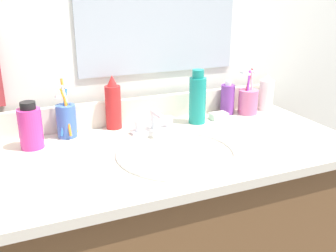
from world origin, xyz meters
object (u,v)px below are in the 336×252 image
Objects in this scene: faucet at (155,125)px; bottle_spray_red at (113,105)px; bottle_lotion_white at (266,94)px; cup_blue_plastic at (67,120)px; cup_pink at (248,101)px; bottle_cream_purple at (227,99)px; bottle_soap_pink at (30,127)px; bottle_mouthwash_teal at (197,99)px; soap_bar at (219,116)px.

bottle_spray_red is at bearing 139.22° from faucet.
cup_blue_plastic reaches higher than bottle_lotion_white.
cup_pink is at bearing -170.66° from bottle_lotion_white.
bottle_cream_purple is 0.73m from bottle_soap_pink.
bottle_mouthwash_teal is 1.02× the size of cup_blue_plastic.
soap_bar is (0.39, -0.06, -0.07)m from bottle_spray_red.
bottle_cream_purple is at bearing 159.80° from cup_pink.
cup_pink is (0.08, -0.03, -0.01)m from bottle_cream_purple.
bottle_cream_purple is 0.75× the size of cup_pink.
cup_blue_plastic is (-0.61, -0.01, -0.00)m from bottle_cream_purple.
bottle_mouthwash_teal is at bearing -4.98° from cup_blue_plastic.
soap_bar is at bearing -144.44° from bottle_cream_purple.
bottle_lotion_white is 0.10m from cup_pink.
cup_pink is at bearing -1.57° from cup_blue_plastic.
cup_pink reaches higher than bottle_lotion_white.
cup_pink is (-0.10, -0.02, -0.02)m from bottle_lotion_white.
bottle_cream_purple is at bearing 17.36° from bottle_mouthwash_teal.
cup_blue_plastic is 3.00× the size of soap_bar.
bottle_mouthwash_teal is (0.57, 0.01, 0.02)m from bottle_soap_pink.
bottle_cream_purple is 0.91× the size of bottle_soap_pink.
bottle_mouthwash_teal reaches higher than faucet.
faucet is 0.85× the size of bottle_spray_red.
bottle_spray_red is at bearing 177.75° from bottle_lotion_white.
faucet is 0.90× the size of cup_pink.
bottle_cream_purple is 0.69× the size of cup_blue_plastic.
bottle_spray_red is at bearing 175.65° from cup_pink.
bottle_lotion_white reaches higher than bottle_cream_purple.
faucet is 0.35m from bottle_cream_purple.
bottle_spray_red is 1.30× the size of bottle_lotion_white.
cup_blue_plastic is at bearing 24.87° from bottle_soap_pink.
bottle_spray_red reaches higher than bottle_soap_pink.
cup_pink is at bearing 7.04° from soap_bar.
faucet reaches higher than soap_bar.
soap_bar is (0.67, 0.02, -0.05)m from bottle_soap_pink.
bottle_mouthwash_teal is at bearing -174.86° from cup_pink.
faucet is 0.28m from soap_bar.
faucet is at bearing -165.61° from bottle_cream_purple.
bottle_soap_pink is 0.76× the size of cup_blue_plastic.
cup_pink is at bearing 8.04° from faucet.
faucet is at bearing -171.96° from cup_pink.
bottle_soap_pink is 0.75× the size of bottle_mouthwash_teal.
bottle_lotion_white is at bearing -4.13° from bottle_cream_purple.
soap_bar is at bearing -8.42° from bottle_spray_red.
bottle_cream_purple reaches higher than soap_bar.
bottle_cream_purple is 0.17m from bottle_lotion_white.
bottle_spray_red reaches higher than cup_pink.
faucet is at bearing -40.78° from bottle_spray_red.
bottle_spray_red is (-0.11, 0.10, 0.06)m from faucet.
bottle_cream_purple is at bearing -1.53° from bottle_spray_red.
cup_pink reaches higher than bottle_cream_purple.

